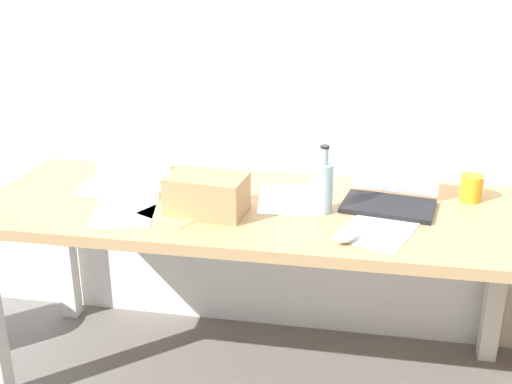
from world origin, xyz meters
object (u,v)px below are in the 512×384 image
Objects in this scene: computer_mouse at (347,236)px; laptop_left at (127,173)px; desk at (256,228)px; beer_bottle at (323,186)px; laptop_right at (391,190)px; coffee_mug at (471,188)px; cardboard_box at (207,194)px.

laptop_left is at bearing -173.38° from computer_mouse.
desk is 6.38× the size of laptop_left.
laptop_right is at bearing 25.28° from beer_bottle.
laptop_left reaches higher than desk.
beer_bottle is at bearing -9.42° from laptop_left.
beer_bottle is at bearing -4.48° from desk.
desk is at bearing 175.52° from beer_bottle.
desk is 0.30m from beer_bottle.
coffee_mug is (1.29, 0.08, -0.00)m from laptop_left.
laptop_left is at bearing 179.07° from laptop_right.
coffee_mug is at bearing 17.26° from cardboard_box.
beer_bottle is (0.24, -0.02, 0.19)m from desk.
cardboard_box is (-0.39, -0.08, -0.03)m from beer_bottle.
coffee_mug is at bearing 3.50° from laptop_left.
computer_mouse is at bearing -112.84° from laptop_right.
desk is at bearing -169.04° from laptop_right.
beer_bottle is at bearing 141.84° from computer_mouse.
coffee_mug is at bearing 21.46° from beer_bottle.
beer_bottle is 0.90× the size of cardboard_box.
computer_mouse is at bearing -135.15° from coffee_mug.
computer_mouse is (0.33, -0.24, 0.11)m from desk.
coffee_mug is at bearing 18.21° from laptop_right.
beer_bottle reaches higher than laptop_right.
laptop_right is at bearing 16.82° from cardboard_box.
laptop_right is 3.69× the size of coffee_mug.
coffee_mug is (0.29, 0.09, -0.01)m from laptop_right.
laptop_right is 1.31× the size of cardboard_box.
beer_bottle is at bearing 11.40° from cardboard_box.
laptop_left is 0.77m from beer_bottle.
laptop_left is at bearing 168.37° from desk.
computer_mouse reaches higher than desk.
laptop_right is 0.26m from beer_bottle.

